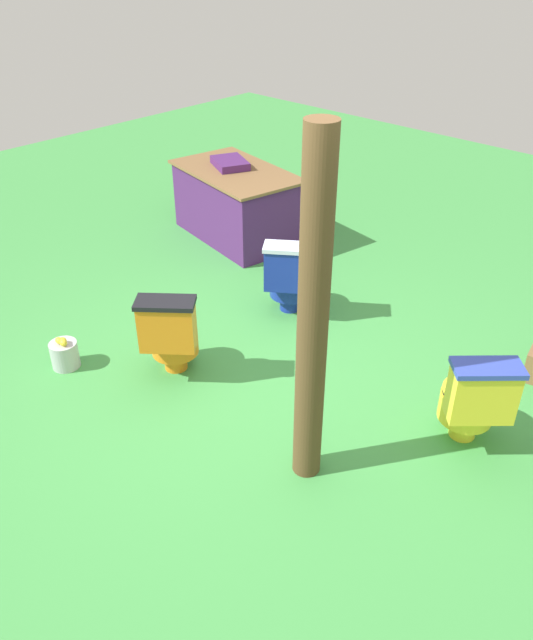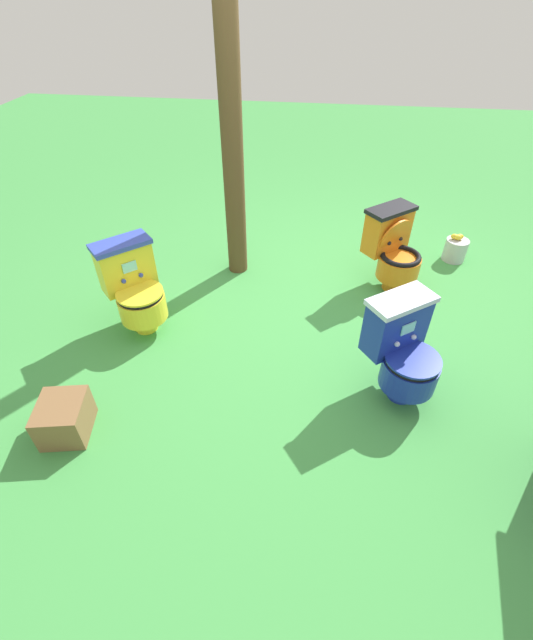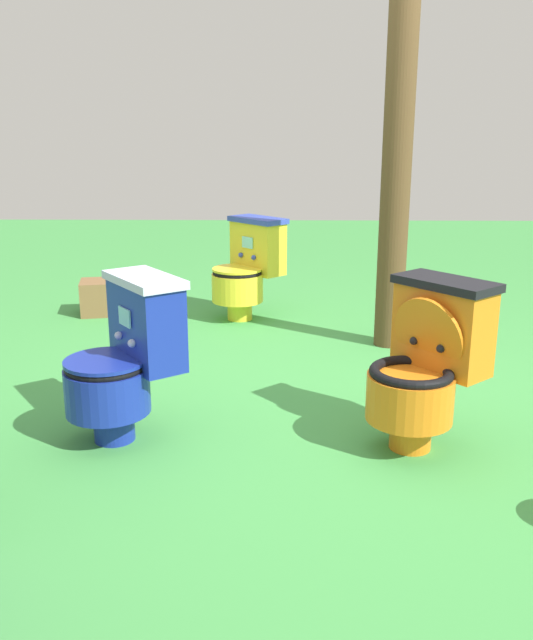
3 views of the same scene
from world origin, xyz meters
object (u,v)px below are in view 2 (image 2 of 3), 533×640
object	(u,v)px
toilet_orange	(393,249)
toilet_yellow	(135,288)
lemon_bucket	(455,249)
wooden_post	(233,152)
small_crate	(64,418)
toilet_blue	(403,351)

from	to	relation	value
toilet_orange	toilet_yellow	bearing A→B (deg)	-17.90
toilet_yellow	lemon_bucket	xyz separation A→B (m)	(-2.76, -1.40, -0.25)
lemon_bucket	wooden_post	bearing A→B (deg)	12.22
toilet_yellow	small_crate	xyz separation A→B (m)	(0.09, 1.09, -0.24)
wooden_post	small_crate	distance (m)	2.37
toilet_blue	small_crate	distance (m)	2.21
toilet_orange	small_crate	xyz separation A→B (m)	(2.15, 1.95, -0.25)
toilet_blue	wooden_post	distance (m)	2.09
toilet_yellow	lemon_bucket	distance (m)	3.10
toilet_yellow	small_crate	bearing A→B (deg)	41.13
toilet_blue	lemon_bucket	bearing A→B (deg)	-148.61
small_crate	lemon_bucket	distance (m)	3.79
small_crate	toilet_orange	bearing A→B (deg)	-137.82
toilet_yellow	wooden_post	bearing A→B (deg)	-167.85
toilet_yellow	toilet_orange	bearing A→B (deg)	158.83
wooden_post	lemon_bucket	size ratio (longest dim) A/B	8.17
wooden_post	lemon_bucket	xyz separation A→B (m)	(-2.13, -0.46, -1.01)
toilet_orange	toilet_yellow	distance (m)	2.23
small_crate	toilet_yellow	bearing A→B (deg)	-94.97
toilet_yellow	wooden_post	xyz separation A→B (m)	(-0.63, -0.94, 0.76)
toilet_blue	small_crate	bearing A→B (deg)	-19.21
toilet_orange	lemon_bucket	distance (m)	0.92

